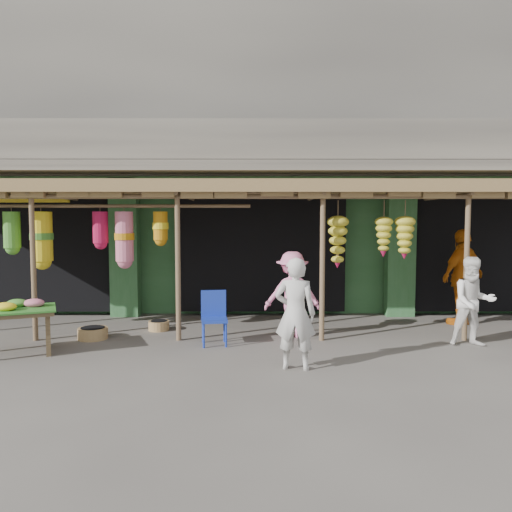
{
  "coord_description": "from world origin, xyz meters",
  "views": [
    {
      "loc": [
        -0.17,
        -8.79,
        2.1
      ],
      "look_at": [
        -0.15,
        1.0,
        1.39
      ],
      "focal_mm": 35.0,
      "sensor_mm": 36.0,
      "label": 1
    }
  ],
  "objects_px": {
    "flower_table": "(7,312)",
    "person_front": "(295,314)",
    "blue_chair": "(214,314)",
    "person_vendor": "(463,277)",
    "person_shopper": "(292,295)",
    "person_right": "(473,302)"
  },
  "relations": [
    {
      "from": "flower_table",
      "to": "person_front",
      "type": "distance_m",
      "value": 4.46
    },
    {
      "from": "blue_chair",
      "to": "person_vendor",
      "type": "xyz_separation_m",
      "value": [
        4.86,
        1.55,
        0.46
      ]
    },
    {
      "from": "person_vendor",
      "to": "person_shopper",
      "type": "bearing_deg",
      "value": -13.8
    },
    {
      "from": "person_shopper",
      "to": "person_front",
      "type": "bearing_deg",
      "value": 82.85
    },
    {
      "from": "person_vendor",
      "to": "person_shopper",
      "type": "xyz_separation_m",
      "value": [
        -3.5,
        -1.07,
        -0.19
      ]
    },
    {
      "from": "flower_table",
      "to": "person_vendor",
      "type": "xyz_separation_m",
      "value": [
        8.0,
        2.26,
        0.28
      ]
    },
    {
      "from": "person_right",
      "to": "person_shopper",
      "type": "bearing_deg",
      "value": 171.25
    },
    {
      "from": "flower_table",
      "to": "person_shopper",
      "type": "bearing_deg",
      "value": -7.96
    },
    {
      "from": "blue_chair",
      "to": "person_shopper",
      "type": "distance_m",
      "value": 1.47
    },
    {
      "from": "person_right",
      "to": "person_vendor",
      "type": "xyz_separation_m",
      "value": [
        0.53,
        1.71,
        0.21
      ]
    },
    {
      "from": "blue_chair",
      "to": "person_front",
      "type": "bearing_deg",
      "value": -56.49
    },
    {
      "from": "blue_chair",
      "to": "person_vendor",
      "type": "distance_m",
      "value": 5.12
    },
    {
      "from": "blue_chair",
      "to": "person_shopper",
      "type": "height_order",
      "value": "person_shopper"
    },
    {
      "from": "person_shopper",
      "to": "flower_table",
      "type": "bearing_deg",
      "value": 10.76
    },
    {
      "from": "flower_table",
      "to": "person_vendor",
      "type": "relative_size",
      "value": 0.85
    },
    {
      "from": "blue_chair",
      "to": "person_right",
      "type": "relative_size",
      "value": 0.6
    },
    {
      "from": "blue_chair",
      "to": "person_front",
      "type": "distance_m",
      "value": 1.94
    },
    {
      "from": "flower_table",
      "to": "person_right",
      "type": "height_order",
      "value": "person_right"
    },
    {
      "from": "person_vendor",
      "to": "person_shopper",
      "type": "relative_size",
      "value": 1.25
    },
    {
      "from": "person_right",
      "to": "flower_table",
      "type": "bearing_deg",
      "value": -172.26
    },
    {
      "from": "person_right",
      "to": "person_shopper",
      "type": "relative_size",
      "value": 0.97
    },
    {
      "from": "person_shopper",
      "to": "person_vendor",
      "type": "bearing_deg",
      "value": -167.13
    }
  ]
}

